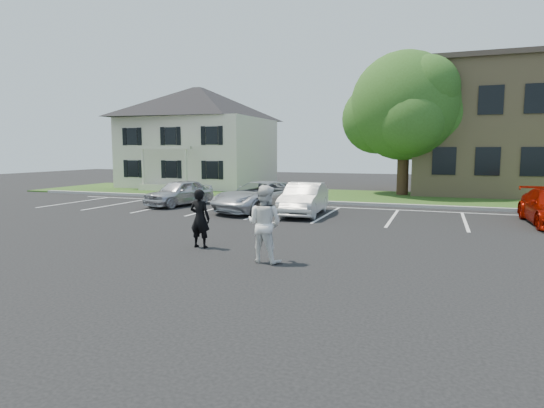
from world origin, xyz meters
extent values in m
plane|color=black|center=(0.00, 0.00, 0.00)|extent=(90.00, 90.00, 0.00)
cube|color=#969691|center=(0.00, 12.00, 0.07)|extent=(40.00, 0.30, 0.15)
cube|color=#1C4612|center=(0.00, 16.00, 0.04)|extent=(44.00, 8.00, 0.08)
cube|color=silver|center=(-14.00, 8.00, 0.01)|extent=(0.12, 5.20, 0.01)
cube|color=silver|center=(-11.20, 8.00, 0.01)|extent=(0.12, 5.20, 0.01)
cube|color=silver|center=(-8.40, 8.00, 0.01)|extent=(0.12, 5.20, 0.01)
cube|color=silver|center=(-5.60, 8.00, 0.01)|extent=(0.12, 5.20, 0.01)
cube|color=silver|center=(-2.80, 8.00, 0.01)|extent=(0.12, 5.20, 0.01)
cube|color=silver|center=(0.00, 8.00, 0.01)|extent=(0.12, 5.20, 0.01)
cube|color=silver|center=(2.80, 8.00, 0.01)|extent=(0.12, 5.20, 0.01)
cube|color=silver|center=(5.60, 8.00, 0.01)|extent=(0.12, 5.20, 0.01)
cube|color=silver|center=(1.40, 10.70, 0.01)|extent=(34.00, 0.12, 0.01)
cube|color=beige|center=(-13.00, 20.00, 2.60)|extent=(10.00, 8.00, 5.20)
pyramid|color=black|center=(-13.00, 20.00, 6.40)|extent=(10.30, 8.24, 2.40)
cube|color=beige|center=(-13.00, 15.70, 0.25)|extent=(4.00, 1.60, 0.50)
cylinder|color=beige|center=(-14.70, 15.10, 1.35)|extent=(0.18, 0.18, 2.70)
cylinder|color=beige|center=(-11.30, 15.10, 1.35)|extent=(0.18, 0.18, 2.70)
cube|color=beige|center=(-13.00, 15.10, 3.00)|extent=(4.20, 0.25, 0.20)
cube|color=black|center=(-13.00, 15.98, 1.50)|extent=(0.90, 0.06, 1.20)
cube|color=black|center=(-13.00, 15.98, 3.80)|extent=(0.90, 0.06, 1.20)
cube|color=black|center=(-13.65, 15.98, 1.50)|extent=(0.32, 0.05, 1.25)
cube|color=black|center=(-12.35, 15.98, 1.50)|extent=(0.32, 0.05, 1.25)
cube|color=black|center=(4.80, 16.97, 2.20)|extent=(1.30, 0.06, 1.60)
cube|color=black|center=(4.80, 16.97, 5.60)|extent=(1.30, 0.06, 1.60)
cube|color=black|center=(7.10, 16.97, 2.20)|extent=(1.30, 0.06, 1.60)
cube|color=black|center=(7.10, 16.97, 5.60)|extent=(1.30, 0.06, 1.60)
cube|color=black|center=(9.40, 16.97, 2.20)|extent=(1.30, 0.06, 1.60)
cube|color=black|center=(9.40, 16.97, 5.60)|extent=(1.30, 0.06, 1.60)
cylinder|color=black|center=(2.45, 17.88, 1.60)|extent=(0.70, 0.70, 3.20)
sphere|color=#2D531B|center=(2.45, 17.88, 5.50)|extent=(6.60, 6.60, 6.60)
sphere|color=#2D531B|center=(4.05, 18.58, 5.00)|extent=(4.60, 4.60, 4.60)
sphere|color=#2D531B|center=(0.75, 18.28, 4.80)|extent=(4.40, 4.40, 4.40)
sphere|color=#2D531B|center=(2.85, 16.38, 4.60)|extent=(4.00, 4.00, 4.00)
sphere|color=#2D531B|center=(1.85, 19.48, 5.80)|extent=(4.20, 4.20, 4.20)
sphere|color=#2D531B|center=(3.65, 16.98, 6.40)|extent=(3.80, 3.80, 3.80)
imported|color=black|center=(-1.88, 0.09, 0.86)|extent=(0.64, 0.43, 1.71)
imported|color=white|center=(0.48, -0.86, 0.97)|extent=(1.05, 0.87, 1.95)
imported|color=#BCBCC1|center=(-7.87, 8.68, 0.67)|extent=(2.45, 4.18, 1.34)
imported|color=#B6B8BE|center=(-3.14, 7.95, 0.70)|extent=(3.87, 5.53, 1.40)
imported|color=silver|center=(-0.94, 7.62, 0.70)|extent=(1.78, 4.33, 1.40)
camera|label=1|loc=(4.55, -11.37, 2.80)|focal=30.00mm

